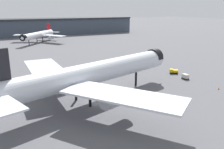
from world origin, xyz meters
TOP-DOWN VIEW (x-y plane):
  - ground at (0.00, 0.00)m, footprint 900.00×900.00m
  - airliner_near_gate at (-0.66, 2.44)m, footprint 66.69×59.79m
  - airliner_far_taxiway at (13.27, 125.88)m, footprint 35.97×38.42m
  - baggage_tug_wing at (40.18, 12.85)m, footprint 3.54×3.23m
  - baggage_cart_trailing at (38.76, 5.13)m, footprint 1.99×2.44m
  - traffic_cone_near_nose at (-20.36, 37.64)m, footprint 0.57×0.57m
  - traffic_cone_wingtip at (39.48, -8.69)m, footprint 0.56×0.56m

SIDE VIEW (x-z plane):
  - ground at x=0.00m, z-range 0.00..0.00m
  - traffic_cone_wingtip at x=39.48m, z-range 0.00..0.71m
  - traffic_cone_near_nose at x=-20.36m, z-range 0.00..0.72m
  - baggage_tug_wing at x=40.18m, z-range 0.05..1.90m
  - baggage_cart_trailing at x=38.76m, z-range 0.07..1.89m
  - airliner_far_taxiway at x=13.27m, z-range -0.77..12.15m
  - airliner_near_gate at x=-0.66m, z-range -1.05..16.46m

